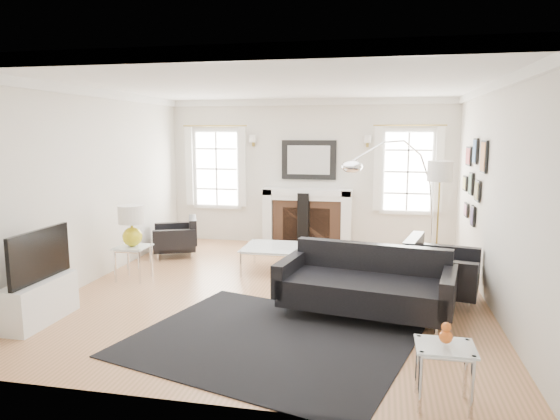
% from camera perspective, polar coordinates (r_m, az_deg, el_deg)
% --- Properties ---
extents(floor, '(6.00, 6.00, 0.00)m').
position_cam_1_polar(floor, '(7.03, -0.30, -9.13)').
color(floor, '#A17143').
rests_on(floor, ground).
extents(back_wall, '(5.50, 0.04, 2.80)m').
position_cam_1_polar(back_wall, '(9.68, 3.34, 4.28)').
color(back_wall, beige).
rests_on(back_wall, floor).
extents(front_wall, '(5.50, 0.04, 2.80)m').
position_cam_1_polar(front_wall, '(3.88, -9.41, -2.77)').
color(front_wall, beige).
rests_on(front_wall, floor).
extents(left_wall, '(0.04, 6.00, 2.80)m').
position_cam_1_polar(left_wall, '(7.77, -20.59, 2.59)').
color(left_wall, beige).
rests_on(left_wall, floor).
extents(right_wall, '(0.04, 6.00, 2.80)m').
position_cam_1_polar(right_wall, '(6.74, 23.25, 1.55)').
color(right_wall, beige).
rests_on(right_wall, floor).
extents(ceiling, '(5.50, 6.00, 0.02)m').
position_cam_1_polar(ceiling, '(6.72, -0.32, 14.22)').
color(ceiling, white).
rests_on(ceiling, back_wall).
extents(crown_molding, '(5.50, 6.00, 0.12)m').
position_cam_1_polar(crown_molding, '(6.71, -0.32, 13.71)').
color(crown_molding, white).
rests_on(crown_molding, back_wall).
extents(fireplace, '(1.70, 0.69, 1.11)m').
position_cam_1_polar(fireplace, '(9.58, 3.11, -0.94)').
color(fireplace, white).
rests_on(fireplace, floor).
extents(mantel_mirror, '(1.05, 0.07, 0.75)m').
position_cam_1_polar(mantel_mirror, '(9.61, 3.31, 5.74)').
color(mantel_mirror, black).
rests_on(mantel_mirror, back_wall).
extents(window_left, '(1.24, 0.15, 1.62)m').
position_cam_1_polar(window_left, '(10.05, -7.24, 4.73)').
color(window_left, white).
rests_on(window_left, back_wall).
extents(window_right, '(1.24, 0.15, 1.62)m').
position_cam_1_polar(window_right, '(9.53, 14.40, 4.30)').
color(window_right, white).
rests_on(window_right, back_wall).
extents(gallery_wall, '(0.04, 1.73, 1.29)m').
position_cam_1_polar(gallery_wall, '(7.98, 21.22, 3.67)').
color(gallery_wall, black).
rests_on(gallery_wall, right_wall).
extents(tv_unit, '(0.35, 1.00, 1.09)m').
position_cam_1_polar(tv_unit, '(6.44, -25.79, -8.71)').
color(tv_unit, white).
rests_on(tv_unit, floor).
extents(area_rug, '(3.29, 2.98, 0.01)m').
position_cam_1_polar(area_rug, '(5.43, -1.17, -14.69)').
color(area_rug, black).
rests_on(area_rug, floor).
extents(sofa, '(2.16, 1.28, 0.66)m').
position_cam_1_polar(sofa, '(6.13, 9.78, -8.48)').
color(sofa, black).
rests_on(sofa, floor).
extents(armchair_left, '(0.98, 1.04, 0.56)m').
position_cam_1_polar(armchair_left, '(9.08, -11.59, -3.16)').
color(armchair_left, black).
rests_on(armchair_left, floor).
extents(armchair_right, '(1.08, 1.16, 0.67)m').
position_cam_1_polar(armchair_right, '(6.88, 17.59, -6.73)').
color(armchair_right, black).
rests_on(armchair_right, floor).
extents(coffee_table, '(0.91, 0.91, 0.41)m').
position_cam_1_polar(coffee_table, '(7.85, -0.75, -4.39)').
color(coffee_table, silver).
rests_on(coffee_table, floor).
extents(side_table_left, '(0.46, 0.46, 0.51)m').
position_cam_1_polar(side_table_left, '(7.72, -16.44, -4.74)').
color(side_table_left, silver).
rests_on(side_table_left, floor).
extents(nesting_table, '(0.46, 0.39, 0.51)m').
position_cam_1_polar(nesting_table, '(4.33, 18.29, -15.87)').
color(nesting_table, silver).
rests_on(nesting_table, floor).
extents(gourd_lamp, '(0.38, 0.38, 0.61)m').
position_cam_1_polar(gourd_lamp, '(7.63, -16.59, -1.41)').
color(gourd_lamp, gold).
rests_on(gourd_lamp, side_table_left).
extents(orange_vase, '(0.11, 0.11, 0.17)m').
position_cam_1_polar(orange_vase, '(4.25, 18.44, -13.30)').
color(orange_vase, '#D85D1B').
rests_on(orange_vase, nesting_table).
extents(arc_floor_lamp, '(1.51, 1.40, 2.13)m').
position_cam_1_polar(arc_floor_lamp, '(7.79, 12.93, 1.13)').
color(arc_floor_lamp, silver).
rests_on(arc_floor_lamp, floor).
extents(stick_floor_lamp, '(0.36, 0.36, 1.77)m').
position_cam_1_polar(stick_floor_lamp, '(7.55, 17.81, 3.56)').
color(stick_floor_lamp, '#AB8E3B').
rests_on(stick_floor_lamp, floor).
extents(speaker_tower, '(0.22, 0.22, 1.05)m').
position_cam_1_polar(speaker_tower, '(9.45, 2.73, -1.19)').
color(speaker_tower, black).
rests_on(speaker_tower, floor).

